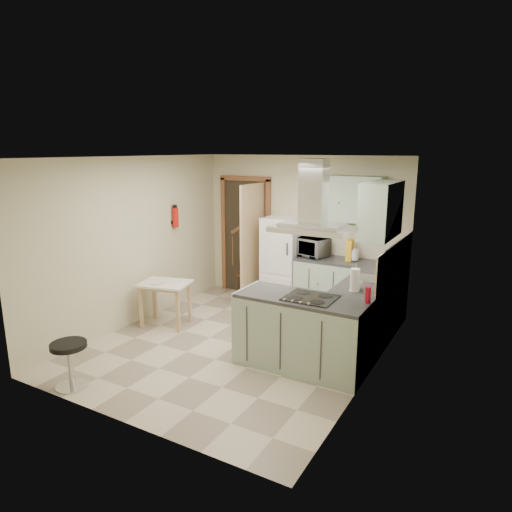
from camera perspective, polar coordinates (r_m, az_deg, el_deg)
The scene contains 28 objects.
floor at distance 6.35m, azimuth -2.32°, elevation -10.95°, with size 4.20×4.20×0.00m, color #C0AF95.
ceiling at distance 5.79m, azimuth -2.55°, elevation 12.24°, with size 4.20×4.20×0.00m, color silver.
back_wall at distance 7.77m, azimuth 5.78°, elevation 3.19°, with size 3.60×3.60×0.00m, color beige.
left_wall at distance 7.04m, azimuth -14.97°, elevation 1.75°, with size 4.20×4.20×0.00m, color beige.
right_wall at distance 5.25m, azimuth 14.52°, elevation -2.10°, with size 4.20×4.20×0.00m, color beige.
doorway at distance 8.28m, azimuth -1.32°, elevation 2.46°, with size 1.10×0.12×2.10m, color brown.
fridge at distance 7.69m, azimuth 3.43°, elevation -0.69°, with size 0.60×0.60×1.50m, color white.
counter_back at distance 7.45m, azimuth 9.36°, elevation -3.71°, with size 1.08×0.60×0.90m, color #9EB2A0.
counter_right at distance 6.60m, azimuth 14.19°, elevation -6.20°, with size 0.60×1.95×0.90m, color #9EB2A0.
splashback at distance 7.45m, azimuth 12.49°, elevation 1.72°, with size 1.68×0.02×0.50m, color beige.
wall_cabinet_back at distance 7.19m, azimuth 12.31°, elevation 6.97°, with size 0.85×0.35×0.70m, color #9EB2A0.
wall_cabinet_right at distance 5.98m, azimuth 15.39°, elevation 5.57°, with size 0.35×0.90×0.70m, color #9EB2A0.
peninsula at distance 5.58m, azimuth 5.75°, elevation -9.48°, with size 1.55×0.65×0.90m, color #9EB2A0.
hob at distance 5.39m, azimuth 6.84°, elevation -5.19°, with size 0.58×0.50×0.01m, color black.
extractor_hood at distance 5.19m, azimuth 7.08°, elevation 3.37°, with size 0.90×0.55×0.10m, color silver.
sink at distance 6.30m, azimuth 13.99°, elevation -2.77°, with size 0.45×0.40×0.01m, color silver.
fire_extinguisher at distance 7.62m, azimuth -10.04°, elevation 4.76°, with size 0.10×0.10×0.32m, color #B2140F.
drop_leaf_table at distance 7.00m, azimuth -11.22°, elevation -5.90°, with size 0.71×0.54×0.67m, color tan.
bentwood_chair at distance 8.13m, azimuth -1.13°, elevation -2.29°, with size 0.37×0.37×0.84m, color #442916.
stool at distance 5.60m, azimuth -22.20°, elevation -12.45°, with size 0.39×0.39×0.53m, color black.
microwave at distance 7.44m, azimuth 6.84°, elevation 1.17°, with size 0.56×0.38×0.31m, color black.
kettle at distance 7.24m, azimuth 12.17°, elevation 0.18°, with size 0.14×0.14×0.20m, color white.
cereal_box at distance 7.26m, azimuth 11.64°, elevation 0.75°, with size 0.09×0.22×0.33m, color gold.
soap_bottle at distance 6.54m, azimuth 15.23°, elevation -1.54°, with size 0.08×0.08×0.17m, color silver.
paper_towel at distance 5.69m, azimuth 12.26°, elevation -2.91°, with size 0.12×0.12×0.30m, color white.
cup at distance 5.79m, azimuth 12.54°, elevation -3.63°, with size 0.13×0.13×0.10m, color silver.
red_bottle at distance 5.32m, azimuth 13.81°, elevation -4.72°, with size 0.07×0.07×0.19m, color red.
book at distance 6.91m, azimuth -12.71°, elevation -2.94°, with size 0.14×0.19×0.09m, color #983732.
Camera 1 is at (3.06, -4.91, 2.61)m, focal length 32.00 mm.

